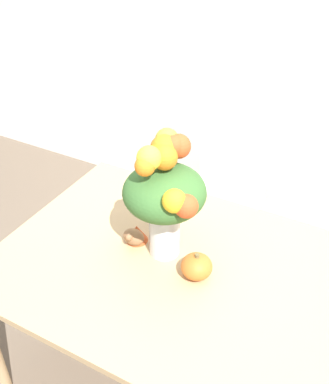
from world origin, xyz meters
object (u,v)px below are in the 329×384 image
Objects in this scene: pumpkin at (197,266)px; dining_chair_near_window at (223,199)px; turkey_figurine at (135,235)px; flower_vase at (165,192)px.

dining_chair_near_window is at bearing 104.51° from pumpkin.
dining_chair_near_window reaches higher than turkey_figurine.
dining_chair_near_window is (0.09, 0.79, -0.29)m from turkey_figurine.
turkey_figurine is at bearing 169.36° from pumpkin.
turkey_figurine is at bearing -96.77° from dining_chair_near_window.
turkey_figurine is 0.14× the size of dining_chair_near_window.
flower_vase is at bearing 3.05° from turkey_figurine.
pumpkin is (0.17, -0.06, -0.25)m from flower_vase.
pumpkin is 0.97× the size of turkey_figurine.
flower_vase is 0.96m from dining_chair_near_window.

